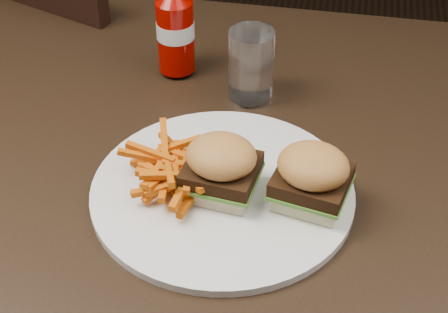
% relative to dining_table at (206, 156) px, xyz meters
% --- Properties ---
extents(dining_table, '(1.20, 0.80, 0.04)m').
position_rel_dining_table_xyz_m(dining_table, '(0.00, 0.00, 0.00)').
color(dining_table, black).
rests_on(dining_table, ground).
extents(chair_far, '(0.49, 0.49, 0.04)m').
position_rel_dining_table_xyz_m(chair_far, '(-0.34, 0.50, -0.30)').
color(chair_far, black).
rests_on(chair_far, ground).
extents(plate, '(0.31, 0.31, 0.01)m').
position_rel_dining_table_xyz_m(plate, '(0.04, -0.09, 0.03)').
color(plate, white).
rests_on(plate, dining_table).
extents(sandwich_half_a, '(0.08, 0.08, 0.02)m').
position_rel_dining_table_xyz_m(sandwich_half_a, '(0.04, -0.10, 0.04)').
color(sandwich_half_a, beige).
rests_on(sandwich_half_a, plate).
extents(sandwich_half_b, '(0.09, 0.08, 0.02)m').
position_rel_dining_table_xyz_m(sandwich_half_b, '(0.14, -0.09, 0.04)').
color(sandwich_half_b, beige).
rests_on(sandwich_half_b, plate).
extents(fries_pile, '(0.12, 0.12, 0.04)m').
position_rel_dining_table_xyz_m(fries_pile, '(-0.02, -0.09, 0.05)').
color(fries_pile, orange).
rests_on(fries_pile, plate).
extents(ketchup_bottle, '(0.06, 0.06, 0.11)m').
position_rel_dining_table_xyz_m(ketchup_bottle, '(-0.08, 0.16, 0.08)').
color(ketchup_bottle, '#9A0500').
rests_on(ketchup_bottle, dining_table).
extents(tumbler, '(0.07, 0.07, 0.10)m').
position_rel_dining_table_xyz_m(tumbler, '(0.04, 0.12, 0.08)').
color(tumbler, white).
rests_on(tumbler, dining_table).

